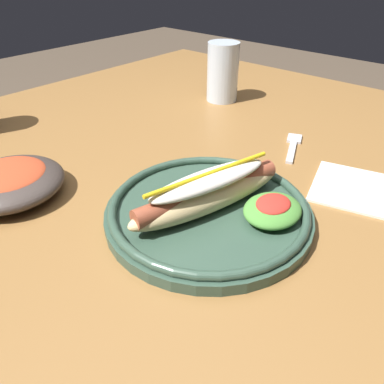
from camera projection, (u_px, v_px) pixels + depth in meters
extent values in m
cube|color=olive|center=(161.00, 170.00, 0.67)|extent=(1.32, 1.09, 0.04)
cylinder|color=olive|center=(186.00, 159.00, 1.48)|extent=(0.06, 0.06, 0.70)
cylinder|color=#334C3D|center=(208.00, 213.00, 0.52)|extent=(0.28, 0.28, 0.02)
torus|color=#334C3D|center=(208.00, 206.00, 0.51)|extent=(0.27, 0.27, 0.01)
ellipsoid|color=#E0C184|center=(209.00, 196.00, 0.51)|extent=(0.25, 0.11, 0.04)
cylinder|color=#9E4C33|center=(209.00, 192.00, 0.50)|extent=(0.22, 0.08, 0.03)
ellipsoid|color=silver|center=(209.00, 180.00, 0.49)|extent=(0.19, 0.09, 0.02)
cylinder|color=yellow|center=(209.00, 173.00, 0.49)|extent=(0.19, 0.05, 0.01)
ellipsoid|color=#4C8C38|center=(272.00, 210.00, 0.49)|extent=(0.09, 0.07, 0.02)
ellipsoid|color=red|center=(273.00, 204.00, 0.49)|extent=(0.05, 0.04, 0.01)
cube|color=silver|center=(291.00, 152.00, 0.69)|extent=(0.08, 0.04, 0.00)
cube|color=silver|center=(294.00, 139.00, 0.73)|extent=(0.04, 0.04, 0.00)
cylinder|color=silver|center=(223.00, 72.00, 0.89)|extent=(0.07, 0.07, 0.13)
ellipsoid|color=#423833|center=(10.00, 183.00, 0.56)|extent=(0.16, 0.16, 0.04)
ellipsoid|color=#B74223|center=(7.00, 175.00, 0.55)|extent=(0.11, 0.11, 0.02)
cube|color=white|center=(353.00, 188.00, 0.59)|extent=(0.16, 0.15, 0.00)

